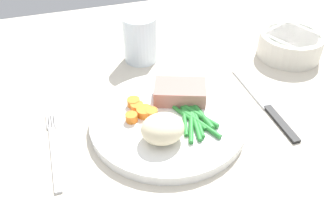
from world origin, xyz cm
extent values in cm
cube|color=beige|center=(0.00, 0.00, 1.00)|extent=(120.00, 90.00, 2.00)
cylinder|color=white|center=(-1.98, -3.17, 2.80)|extent=(24.56, 24.56, 1.60)
cube|color=#B2756B|center=(1.33, 0.70, 4.93)|extent=(9.73, 7.97, 2.66)
ellipsoid|color=beige|center=(-4.19, -7.59, 5.60)|extent=(6.32, 5.62, 4.01)
cylinder|color=orange|center=(-4.36, -2.24, 4.24)|extent=(1.91, 1.91, 1.28)
cylinder|color=orange|center=(-5.34, -1.58, 4.23)|extent=(2.54, 2.54, 1.25)
cylinder|color=orange|center=(-6.15, 0.49, 4.19)|extent=(2.05, 2.05, 1.19)
cylinder|color=orange|center=(-7.59, -2.30, 4.24)|extent=(1.88, 1.88, 1.28)
cylinder|color=orange|center=(-6.41, 1.26, 4.23)|extent=(2.06, 2.06, 1.27)
cylinder|color=#2D8C38|center=(0.45, -5.48, 3.91)|extent=(2.16, 5.83, 0.62)
cylinder|color=#2D8C38|center=(1.88, -5.98, 3.95)|extent=(1.67, 6.92, 0.70)
cylinder|color=#2D8C38|center=(0.78, -4.42, 3.92)|extent=(3.11, 6.13, 0.63)
cylinder|color=#2D8C38|center=(0.73, -6.21, 3.96)|extent=(3.52, 7.78, 0.72)
cylinder|color=#2D8C38|center=(2.95, -4.48, 4.04)|extent=(1.75, 7.51, 0.89)
cylinder|color=#2D8C38|center=(2.12, -6.53, 3.98)|extent=(3.99, 7.68, 0.76)
cylinder|color=#2D8C38|center=(1.55, -4.98, 3.94)|extent=(2.31, 6.16, 0.68)
cylinder|color=#2D8C38|center=(2.77, -5.04, 4.02)|extent=(3.93, 6.33, 0.83)
cylinder|color=#2D8C38|center=(1.39, -6.28, 3.96)|extent=(1.97, 7.41, 0.72)
cube|color=silver|center=(-19.66, -5.17, 2.20)|extent=(1.00, 13.00, 0.40)
cube|color=silver|center=(-20.26, 3.13, 2.20)|extent=(0.24, 3.60, 0.40)
cube|color=silver|center=(-19.86, 3.13, 2.20)|extent=(0.24, 3.60, 0.40)
cube|color=silver|center=(-19.46, 3.13, 2.20)|extent=(0.24, 3.60, 0.40)
cube|color=silver|center=(-19.06, 3.13, 2.20)|extent=(0.24, 3.60, 0.40)
cube|color=black|center=(15.18, -8.67, 2.20)|extent=(1.30, 9.00, 0.64)
cube|color=silver|center=(15.18, 1.33, 2.20)|extent=(1.70, 12.00, 0.40)
cylinder|color=silver|center=(-1.03, 17.33, 6.54)|extent=(6.65, 6.65, 9.09)
cylinder|color=silver|center=(-1.03, 17.33, 3.92)|extent=(6.12, 6.12, 3.84)
cylinder|color=silver|center=(27.80, 9.48, 4.40)|extent=(12.52, 12.52, 4.80)
cylinder|color=#4C8C42|center=(27.80, 9.48, 5.48)|extent=(10.64, 10.64, 2.64)
camera|label=1|loc=(-14.91, -43.38, 40.13)|focal=38.16mm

